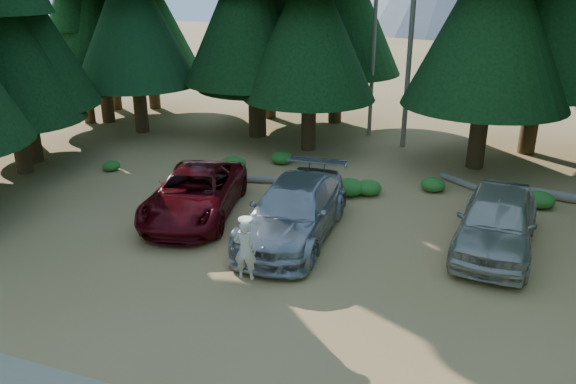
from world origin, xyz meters
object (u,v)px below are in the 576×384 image
at_px(red_pickup, 195,193).
at_px(log_mid, 473,187).
at_px(frisbee_player, 245,250).
at_px(silver_minivan_center, 294,211).
at_px(silver_minivan_right, 497,221).
at_px(log_left, 262,180).

xyz_separation_m(red_pickup, log_mid, (9.01, 5.87, -0.68)).
bearing_deg(log_mid, frisbee_player, -80.03).
relative_size(silver_minivan_center, log_mid, 1.90).
relative_size(red_pickup, frisbee_player, 3.44).
bearing_deg(red_pickup, silver_minivan_center, -19.24).
height_order(red_pickup, log_mid, red_pickup).
bearing_deg(silver_minivan_center, silver_minivan_right, 9.53).
relative_size(silver_minivan_right, log_left, 1.42).
distance_m(silver_minivan_center, log_left, 5.15).
distance_m(silver_minivan_right, log_mid, 5.17).
xyz_separation_m(red_pickup, silver_minivan_right, (9.86, 0.83, 0.12)).
height_order(red_pickup, frisbee_player, frisbee_player).
bearing_deg(silver_minivan_center, red_pickup, 171.26).
height_order(silver_minivan_center, log_left, silver_minivan_center).
relative_size(red_pickup, silver_minivan_right, 1.07).
height_order(silver_minivan_center, log_mid, silver_minivan_center).
bearing_deg(red_pickup, frisbee_player, -59.94).
xyz_separation_m(frisbee_player, log_left, (-2.78, 7.79, -1.07)).
relative_size(frisbee_player, log_mid, 0.53).
height_order(red_pickup, log_left, red_pickup).
height_order(silver_minivan_right, log_mid, silver_minivan_right).
xyz_separation_m(silver_minivan_center, log_mid, (5.22, 6.30, -0.76)).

